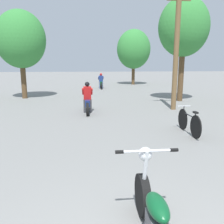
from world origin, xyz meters
TOP-DOWN VIEW (x-y plane):
  - utility_pole at (3.54, 9.37)m, footprint 1.10×0.24m
  - roadside_tree_right_near at (4.84, 11.92)m, footprint 2.87×2.59m
  - roadside_tree_right_far at (4.10, 23.04)m, footprint 3.44×3.09m
  - roadside_tree_left at (-4.68, 13.93)m, footprint 3.05×2.74m
  - motorcycle_foreground at (0.19, 0.76)m, footprint 0.86×2.10m
  - motorcycle_rider_lead at (-0.64, 9.04)m, footprint 0.50×1.99m
  - motorcycle_rider_far at (0.53, 19.41)m, footprint 0.50×2.10m
  - bicycle_parked at (2.59, 5.37)m, footprint 0.44×1.72m

SIDE VIEW (x-z plane):
  - bicycle_parked at x=2.59m, z-range -0.03..0.80m
  - motorcycle_foreground at x=0.19m, z-range -0.13..0.97m
  - motorcycle_rider_far at x=0.53m, z-range -0.16..1.18m
  - motorcycle_rider_lead at x=-0.64m, z-range -0.17..1.23m
  - utility_pole at x=3.54m, z-range 0.09..5.72m
  - roadside_tree_right_far at x=4.10m, z-range 0.80..6.38m
  - roadside_tree_left at x=-4.68m, z-range 0.93..6.33m
  - roadside_tree_right_near at x=4.84m, z-range 1.25..7.12m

